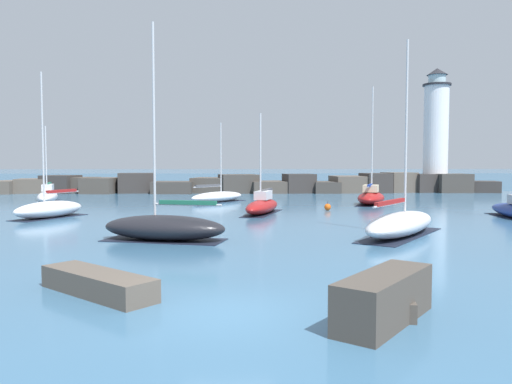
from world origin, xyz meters
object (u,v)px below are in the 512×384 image
at_px(lighthouse, 436,138).
at_px(sailboat_moored_4, 49,209).
at_px(sailboat_moored_0, 262,205).
at_px(sailboat_moored_5, 371,197).
at_px(sailboat_moored_8, 217,197).
at_px(sailboat_moored_2, 401,223).
at_px(sailboat_moored_1, 48,196).
at_px(mooring_buoy_orange_near, 328,207).
at_px(sailboat_moored_6, 164,227).

xyz_separation_m(lighthouse, sailboat_moored_4, (-39.40, -30.02, -6.55)).
distance_m(sailboat_moored_0, sailboat_moored_5, 12.88).
xyz_separation_m(sailboat_moored_5, sailboat_moored_8, (-14.20, 3.65, -0.17)).
height_order(sailboat_moored_2, sailboat_moored_4, sailboat_moored_2).
height_order(sailboat_moored_4, sailboat_moored_8, sailboat_moored_4).
relative_size(sailboat_moored_1, sailboat_moored_4, 0.82).
bearing_deg(sailboat_moored_8, sailboat_moored_2, -65.48).
distance_m(sailboat_moored_0, sailboat_moored_8, 11.91).
bearing_deg(sailboat_moored_1, sailboat_moored_4, -69.08).
xyz_separation_m(lighthouse, sailboat_moored_0, (-24.40, -27.67, -6.55)).
bearing_deg(lighthouse, sailboat_moored_5, -124.98).
relative_size(sailboat_moored_2, mooring_buoy_orange_near, 14.02).
distance_m(lighthouse, sailboat_moored_2, 43.72).
distance_m(lighthouse, sailboat_moored_5, 25.30).
height_order(lighthouse, sailboat_moored_4, lighthouse).
height_order(sailboat_moored_5, sailboat_moored_6, sailboat_moored_5).
bearing_deg(sailboat_moored_5, sailboat_moored_8, 165.57).
height_order(sailboat_moored_1, sailboat_moored_4, sailboat_moored_4).
distance_m(lighthouse, sailboat_moored_8, 33.31).
relative_size(sailboat_moored_0, sailboat_moored_6, 0.70).
xyz_separation_m(sailboat_moored_8, mooring_buoy_orange_near, (9.22, -9.01, -0.26)).
height_order(lighthouse, sailboat_moored_0, lighthouse).
height_order(sailboat_moored_2, mooring_buoy_orange_near, sailboat_moored_2).
distance_m(sailboat_moored_5, sailboat_moored_6, 25.98).
distance_m(sailboat_moored_4, sailboat_moored_8, 17.62).
bearing_deg(sailboat_moored_8, sailboat_moored_1, -179.40).
bearing_deg(sailboat_moored_1, mooring_buoy_orange_near, -19.10).
bearing_deg(sailboat_moored_0, mooring_buoy_orange_near, 22.84).
bearing_deg(sailboat_moored_5, sailboat_moored_2, -100.77).
distance_m(sailboat_moored_2, sailboat_moored_8, 25.33).
xyz_separation_m(lighthouse, sailboat_moored_8, (-28.22, -16.39, -6.64)).
bearing_deg(lighthouse, sailboat_moored_1, -159.60).
height_order(sailboat_moored_0, sailboat_moored_1, sailboat_moored_0).
bearing_deg(lighthouse, sailboat_moored_2, -114.19).
height_order(sailboat_moored_4, mooring_buoy_orange_near, sailboat_moored_4).
relative_size(lighthouse, sailboat_moored_5, 1.50).
bearing_deg(mooring_buoy_orange_near, sailboat_moored_5, 47.06).
bearing_deg(sailboat_moored_8, mooring_buoy_orange_near, -44.36).
height_order(sailboat_moored_1, sailboat_moored_5, sailboat_moored_5).
height_order(sailboat_moored_1, mooring_buoy_orange_near, sailboat_moored_1).
distance_m(sailboat_moored_1, sailboat_moored_4, 14.41).
relative_size(sailboat_moored_2, sailboat_moored_4, 1.03).
xyz_separation_m(sailboat_moored_5, sailboat_moored_6, (-15.89, -20.56, -0.04)).
distance_m(sailboat_moored_0, sailboat_moored_4, 15.18).
relative_size(sailboat_moored_6, mooring_buoy_orange_near, 14.49).
bearing_deg(sailboat_moored_6, sailboat_moored_0, 66.90).
height_order(sailboat_moored_0, mooring_buoy_orange_near, sailboat_moored_0).
relative_size(sailboat_moored_4, sailboat_moored_6, 0.94).
bearing_deg(sailboat_moored_1, sailboat_moored_5, -6.51).
xyz_separation_m(sailboat_moored_0, sailboat_moored_2, (6.69, -11.76, 0.01)).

